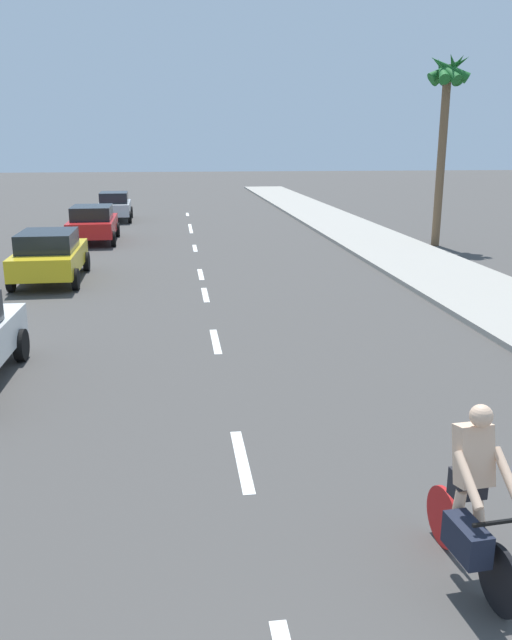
{
  "coord_description": "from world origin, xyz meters",
  "views": [
    {
      "loc": [
        -0.81,
        -0.79,
        4.16
      ],
      "look_at": [
        0.59,
        10.27,
        1.1
      ],
      "focal_mm": 36.18,
      "sensor_mm": 36.0,
      "label": 1
    }
  ],
  "objects_px": {
    "palm_tree_far": "(446,93)",
    "cyclist": "(471,503)",
    "parked_car_silver": "(115,205)",
    "parked_car_yellow": "(50,254)",
    "parked_car_red": "(93,223)"
  },
  "relations": [
    {
      "from": "cyclist",
      "to": "palm_tree_far",
      "type": "distance_m",
      "value": 22.84
    },
    {
      "from": "parked_car_yellow",
      "to": "parked_car_red",
      "type": "distance_m",
      "value": 8.32
    },
    {
      "from": "cyclist",
      "to": "parked_car_silver",
      "type": "xyz_separation_m",
      "value": [
        -6.0,
        31.66,
        0.01
      ]
    },
    {
      "from": "parked_car_red",
      "to": "palm_tree_far",
      "type": "bearing_deg",
      "value": -12.64
    },
    {
      "from": "parked_car_silver",
      "to": "palm_tree_far",
      "type": "xyz_separation_m",
      "value": [
        14.15,
        -10.99,
        5.25
      ]
    },
    {
      "from": "parked_car_yellow",
      "to": "palm_tree_far",
      "type": "xyz_separation_m",
      "value": [
        14.76,
        5.43,
        5.25
      ]
    },
    {
      "from": "parked_car_red",
      "to": "parked_car_silver",
      "type": "xyz_separation_m",
      "value": [
        0.25,
        8.1,
        -0.0
      ]
    },
    {
      "from": "parked_car_yellow",
      "to": "parked_car_silver",
      "type": "height_order",
      "value": "same"
    },
    {
      "from": "cyclist",
      "to": "parked_car_red",
      "type": "height_order",
      "value": "cyclist"
    },
    {
      "from": "parked_car_red",
      "to": "palm_tree_far",
      "type": "relative_size",
      "value": 0.58
    },
    {
      "from": "cyclist",
      "to": "parked_car_silver",
      "type": "bearing_deg",
      "value": -84.4
    },
    {
      "from": "cyclist",
      "to": "parked_car_yellow",
      "type": "bearing_deg",
      "value": -71.71
    },
    {
      "from": "palm_tree_far",
      "to": "cyclist",
      "type": "bearing_deg",
      "value": -111.52
    },
    {
      "from": "parked_car_red",
      "to": "parked_car_silver",
      "type": "relative_size",
      "value": 1.1
    },
    {
      "from": "parked_car_yellow",
      "to": "parked_car_red",
      "type": "bearing_deg",
      "value": 86.55
    }
  ]
}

